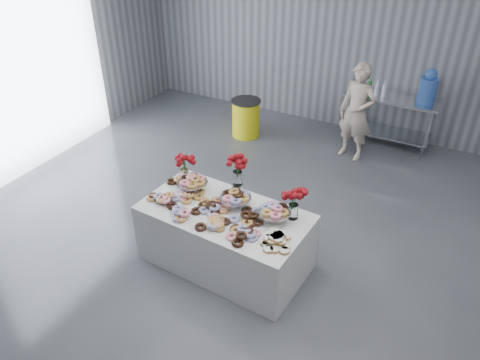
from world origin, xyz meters
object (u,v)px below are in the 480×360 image
Objects in this scene: display_table at (225,238)px; prep_table at (390,112)px; water_jug at (428,87)px; trash_barrel at (246,118)px; person at (357,112)px.

display_table is 1.27× the size of prep_table.
water_jug is (0.50, -0.00, 0.53)m from prep_table.
person is at bearing 4.48° from trash_barrel.
prep_table is at bearing 75.75° from display_table.
water_jug reaches higher than prep_table.
prep_table is (0.98, 3.87, 0.24)m from display_table.
person reaches higher than prep_table.
display_table is 1.20× the size of person.
prep_table reaches higher than display_table.
person is at bearing -122.17° from prep_table.
display_table is at bearing -110.97° from water_jug.
water_jug is 1.17m from person.
prep_table is 0.73m from water_jug.
prep_table is 2.24× the size of trash_barrel.
display_table is 3.34m from trash_barrel.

